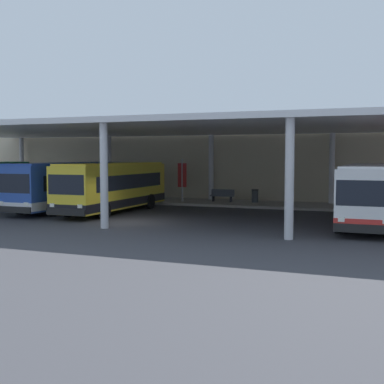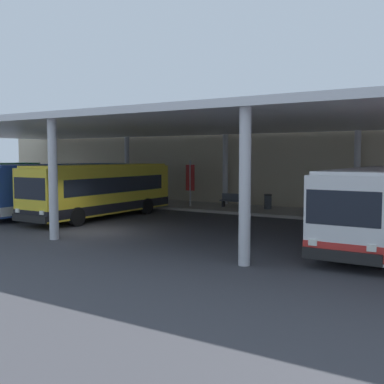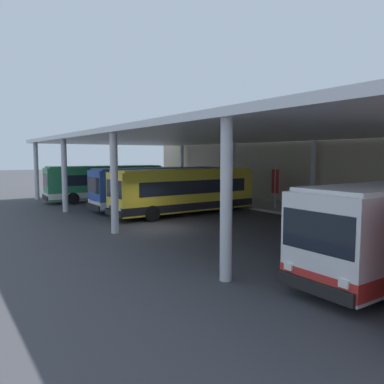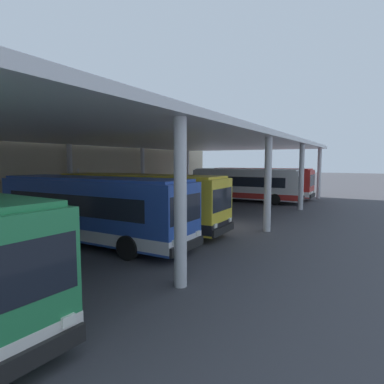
{
  "view_description": "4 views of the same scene",
  "coord_description": "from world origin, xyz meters",
  "px_view_note": "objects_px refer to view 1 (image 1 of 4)",
  "views": [
    {
      "loc": [
        13.46,
        -24.53,
        3.65
      ],
      "look_at": [
        2.16,
        3.95,
        1.45
      ],
      "focal_mm": 47.82,
      "sensor_mm": 36.0,
      "label": 1
    },
    {
      "loc": [
        15.97,
        -16.51,
        3.66
      ],
      "look_at": [
        3.08,
        4.03,
        1.8
      ],
      "focal_mm": 43.66,
      "sensor_mm": 36.0,
      "label": 2
    },
    {
      "loc": [
        18.68,
        -10.2,
        4.08
      ],
      "look_at": [
        0.1,
        2.35,
        1.93
      ],
      "focal_mm": 35.49,
      "sensor_mm": 36.0,
      "label": 3
    },
    {
      "loc": [
        -17.7,
        -7.7,
        3.93
      ],
      "look_at": [
        3.17,
        4.13,
        1.64
      ],
      "focal_mm": 30.41,
      "sensor_mm": 36.0,
      "label": 4
    }
  ],
  "objects_px": {
    "banner_sign": "(182,178)",
    "bus_far_bay": "(370,194)",
    "bus_second_bay": "(68,185)",
    "bus_middle_bay": "(114,187)",
    "trash_bin": "(255,196)",
    "bench_waiting": "(222,195)"
  },
  "relations": [
    {
      "from": "banner_sign",
      "to": "bus_far_bay",
      "type": "bearing_deg",
      "value": -29.1
    },
    {
      "from": "bus_second_bay",
      "to": "bus_middle_bay",
      "type": "bearing_deg",
      "value": 0.43
    },
    {
      "from": "trash_bin",
      "to": "bus_middle_bay",
      "type": "bearing_deg",
      "value": -131.77
    },
    {
      "from": "bus_second_bay",
      "to": "bench_waiting",
      "type": "bearing_deg",
      "value": 43.68
    },
    {
      "from": "bus_middle_bay",
      "to": "banner_sign",
      "type": "height_order",
      "value": "banner_sign"
    },
    {
      "from": "bus_far_bay",
      "to": "trash_bin",
      "type": "relative_size",
      "value": 10.75
    },
    {
      "from": "trash_bin",
      "to": "banner_sign",
      "type": "bearing_deg",
      "value": -168.13
    },
    {
      "from": "bus_middle_bay",
      "to": "bench_waiting",
      "type": "distance_m",
      "value": 9.22
    },
    {
      "from": "bus_far_bay",
      "to": "banner_sign",
      "type": "bearing_deg",
      "value": 150.9
    },
    {
      "from": "bus_second_bay",
      "to": "banner_sign",
      "type": "bearing_deg",
      "value": 52.64
    },
    {
      "from": "bench_waiting",
      "to": "banner_sign",
      "type": "bearing_deg",
      "value": -163.18
    },
    {
      "from": "bench_waiting",
      "to": "banner_sign",
      "type": "relative_size",
      "value": 0.56
    },
    {
      "from": "bus_middle_bay",
      "to": "bench_waiting",
      "type": "relative_size",
      "value": 5.87
    },
    {
      "from": "bus_middle_bay",
      "to": "trash_bin",
      "type": "distance_m",
      "value": 10.87
    },
    {
      "from": "bus_second_bay",
      "to": "bus_far_bay",
      "type": "bearing_deg",
      "value": -1.98
    },
    {
      "from": "bus_second_bay",
      "to": "trash_bin",
      "type": "distance_m",
      "value": 13.44
    },
    {
      "from": "bus_second_bay",
      "to": "trash_bin",
      "type": "height_order",
      "value": "bus_second_bay"
    },
    {
      "from": "bus_middle_bay",
      "to": "bus_second_bay",
      "type": "bearing_deg",
      "value": -179.57
    },
    {
      "from": "bench_waiting",
      "to": "banner_sign",
      "type": "xyz_separation_m",
      "value": [
        -2.9,
        -0.88,
        1.32
      ]
    },
    {
      "from": "trash_bin",
      "to": "banner_sign",
      "type": "relative_size",
      "value": 0.31
    },
    {
      "from": "bus_middle_bay",
      "to": "banner_sign",
      "type": "xyz_separation_m",
      "value": [
        1.86,
        6.95,
        0.32
      ]
    },
    {
      "from": "bench_waiting",
      "to": "trash_bin",
      "type": "bearing_deg",
      "value": 5.77
    }
  ]
}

